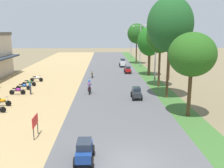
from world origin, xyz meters
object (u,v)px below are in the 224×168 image
median_tree_third (160,36)px  car_van_white (122,62)px  parked_motorbike_sixth (37,78)px  utility_pole_near (170,45)px  parked_motorbike_fifth (29,82)px  motorbike_foreground_rider (89,87)px  median_tree_second (170,25)px  streetlamp_mid (140,43)px  parked_motorbike_third (18,90)px  streetlamp_near (156,49)px  median_tree_fifth (137,34)px  motorbike_ahead_second (92,74)px  median_tree_nearest (192,55)px  pedestrian_on_shoulder (30,87)px  car_hatchback_blue (84,150)px  car_sedan_red (128,69)px  median_tree_fourth (150,41)px  car_hatchback_charcoal (136,93)px  parked_motorbike_fourth (24,86)px  street_signboard (35,122)px  parked_motorbike_second (2,101)px  streetlamp_far (131,42)px

median_tree_third → car_van_white: bearing=101.0°
parked_motorbike_sixth → utility_pole_near: size_ratio=0.18×
parked_motorbike_fifth → motorbike_foreground_rider: motorbike_foreground_rider is taller
median_tree_second → streetlamp_mid: 22.90m
parked_motorbike_third → streetlamp_near: (16.84, 6.54, 4.11)m
median_tree_fifth → motorbike_foreground_rider: median_tree_fifth is taller
median_tree_second → motorbike_ahead_second: median_tree_second is taller
median_tree_nearest → car_van_white: size_ratio=2.90×
pedestrian_on_shoulder → car_van_white: 24.16m
streetlamp_mid → median_tree_third: bearing=-90.2°
parked_motorbike_sixth → car_hatchback_blue: (8.43, -21.88, 0.19)m
median_tree_nearest → median_tree_second: (-0.37, 5.85, 2.50)m
utility_pole_near → car_sedan_red: size_ratio=4.37×
median_tree_fourth → motorbike_foreground_rider: bearing=-127.6°
pedestrian_on_shoulder → median_tree_third: (15.37, 3.55, 5.48)m
parked_motorbike_sixth → car_hatchback_blue: 23.45m
median_tree_second → median_tree_third: size_ratio=1.23×
median_tree_third → car_hatchback_charcoal: (-3.62, -5.81, -5.70)m
car_sedan_red → motorbike_foreground_rider: motorbike_foreground_rider is taller
parked_motorbike_fourth → median_tree_fourth: bearing=29.4°
parked_motorbike_third → median_tree_nearest: size_ratio=0.26×
parked_motorbike_fourth → car_hatchback_blue: (8.67, -16.93, 0.19)m
median_tree_fifth → utility_pole_near: size_ratio=0.87×
street_signboard → median_tree_fourth: size_ratio=0.19×
parked_motorbike_second → car_van_white: size_ratio=0.75×
median_tree_fourth → streetlamp_mid: bearing=90.7°
median_tree_fourth → streetlamp_near: 5.24m
parked_motorbike_second → parked_motorbike_sixth: (0.23, 11.48, 0.00)m
streetlamp_mid → streetlamp_far: 16.44m
parked_motorbike_third → motorbike_ahead_second: size_ratio=1.00×
parked_motorbike_fourth → parked_motorbike_fifth: 2.12m
parked_motorbike_fifth → streetlamp_near: 17.46m
parked_motorbike_fifth → motorbike_foreground_rider: (8.06, -4.13, 0.30)m
streetlamp_far → parked_motorbike_fifth: bearing=-116.9°
parked_motorbike_fifth → parked_motorbike_sixth: 2.84m
street_signboard → median_tree_third: 19.77m
parked_motorbike_fifth → utility_pole_near: (19.27, 3.85, 4.58)m
parked_motorbike_third → median_tree_fifth: (16.72, 25.83, 5.94)m
motorbike_foreground_rider → median_tree_fourth: bearing=52.4°
median_tree_nearest → median_tree_fourth: size_ratio=0.90×
parked_motorbike_second → median_tree_fourth: median_tree_fourth is taller
median_tree_third → car_sedan_red: 12.04m
parked_motorbike_fourth → pedestrian_on_shoulder: (1.42, -2.10, 0.41)m
parked_motorbike_sixth → median_tree_fourth: 18.01m
median_tree_fourth → parked_motorbike_fourth: bearing=-150.6°
streetlamp_mid → car_hatchback_charcoal: streetlamp_mid is taller
parked_motorbike_third → streetlamp_far: streetlamp_far is taller
median_tree_third → car_hatchback_charcoal: bearing=-122.0°
streetlamp_near → streetlamp_far: 30.92m
median_tree_fifth → median_tree_fourth: bearing=-89.0°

